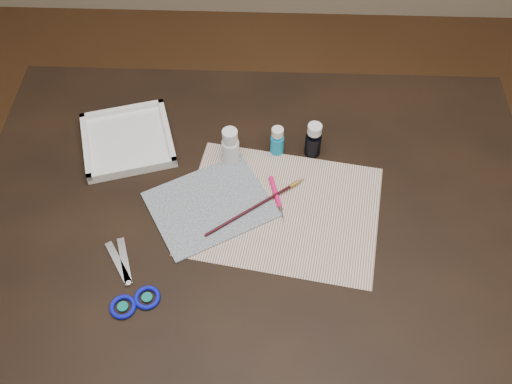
{
  "coord_description": "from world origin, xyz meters",
  "views": [
    {
      "loc": [
        0.03,
        -0.75,
        1.81
      ],
      "look_at": [
        0.0,
        0.0,
        0.8
      ],
      "focal_mm": 40.0,
      "sensor_mm": 36.0,
      "label": 1
    }
  ],
  "objects_px": {
    "paint_bottle_navy": "(313,139)",
    "palette_tray": "(127,140)",
    "paint_bottle_white": "(230,146)",
    "paint_bottle_cyan": "(277,141)",
    "scissors": "(123,277)",
    "paper": "(282,210)",
    "canvas": "(210,205)"
  },
  "relations": [
    {
      "from": "paper",
      "to": "canvas",
      "type": "height_order",
      "value": "canvas"
    },
    {
      "from": "canvas",
      "to": "paint_bottle_cyan",
      "type": "xyz_separation_m",
      "value": [
        0.15,
        0.17,
        0.04
      ]
    },
    {
      "from": "canvas",
      "to": "palette_tray",
      "type": "xyz_separation_m",
      "value": [
        -0.22,
        0.18,
        0.01
      ]
    },
    {
      "from": "paint_bottle_cyan",
      "to": "scissors",
      "type": "distance_m",
      "value": 0.48
    },
    {
      "from": "paint_bottle_cyan",
      "to": "paper",
      "type": "bearing_deg",
      "value": -85.26
    },
    {
      "from": "paper",
      "to": "paint_bottle_navy",
      "type": "height_order",
      "value": "paint_bottle_navy"
    },
    {
      "from": "paper",
      "to": "canvas",
      "type": "bearing_deg",
      "value": 177.44
    },
    {
      "from": "paint_bottle_white",
      "to": "paint_bottle_cyan",
      "type": "distance_m",
      "value": 0.11
    },
    {
      "from": "canvas",
      "to": "paint_bottle_white",
      "type": "distance_m",
      "value": 0.15
    },
    {
      "from": "canvas",
      "to": "paint_bottle_cyan",
      "type": "height_order",
      "value": "paint_bottle_cyan"
    },
    {
      "from": "canvas",
      "to": "paint_bottle_navy",
      "type": "bearing_deg",
      "value": 35.48
    },
    {
      "from": "paper",
      "to": "scissors",
      "type": "bearing_deg",
      "value": -150.72
    },
    {
      "from": "canvas",
      "to": "paint_bottle_cyan",
      "type": "relative_size",
      "value": 3.27
    },
    {
      "from": "paint_bottle_navy",
      "to": "palette_tray",
      "type": "distance_m",
      "value": 0.46
    },
    {
      "from": "paint_bottle_navy",
      "to": "paint_bottle_white",
      "type": "bearing_deg",
      "value": -171.16
    },
    {
      "from": "canvas",
      "to": "scissors",
      "type": "distance_m",
      "value": 0.25
    },
    {
      "from": "canvas",
      "to": "paint_bottle_white",
      "type": "height_order",
      "value": "paint_bottle_white"
    },
    {
      "from": "scissors",
      "to": "palette_tray",
      "type": "relative_size",
      "value": 0.98
    },
    {
      "from": "scissors",
      "to": "paper",
      "type": "bearing_deg",
      "value": -93.37
    },
    {
      "from": "paint_bottle_cyan",
      "to": "paint_bottle_navy",
      "type": "relative_size",
      "value": 0.84
    },
    {
      "from": "paint_bottle_white",
      "to": "palette_tray",
      "type": "distance_m",
      "value": 0.26
    },
    {
      "from": "paper",
      "to": "scissors",
      "type": "height_order",
      "value": "scissors"
    },
    {
      "from": "paint_bottle_navy",
      "to": "scissors",
      "type": "distance_m",
      "value": 0.54
    },
    {
      "from": "paper",
      "to": "paint_bottle_white",
      "type": "bearing_deg",
      "value": 130.69
    },
    {
      "from": "paper",
      "to": "paint_bottle_cyan",
      "type": "relative_size",
      "value": 5.46
    },
    {
      "from": "paint_bottle_cyan",
      "to": "paint_bottle_navy",
      "type": "bearing_deg",
      "value": 0.02
    },
    {
      "from": "paint_bottle_white",
      "to": "palette_tray",
      "type": "bearing_deg",
      "value": 170.25
    },
    {
      "from": "paper",
      "to": "scissors",
      "type": "distance_m",
      "value": 0.38
    },
    {
      "from": "canvas",
      "to": "paint_bottle_navy",
      "type": "height_order",
      "value": "paint_bottle_navy"
    },
    {
      "from": "scissors",
      "to": "palette_tray",
      "type": "xyz_separation_m",
      "value": [
        -0.05,
        0.37,
        0.01
      ]
    },
    {
      "from": "paint_bottle_cyan",
      "to": "scissors",
      "type": "bearing_deg",
      "value": -131.22
    },
    {
      "from": "canvas",
      "to": "palette_tray",
      "type": "relative_size",
      "value": 1.22
    }
  ]
}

